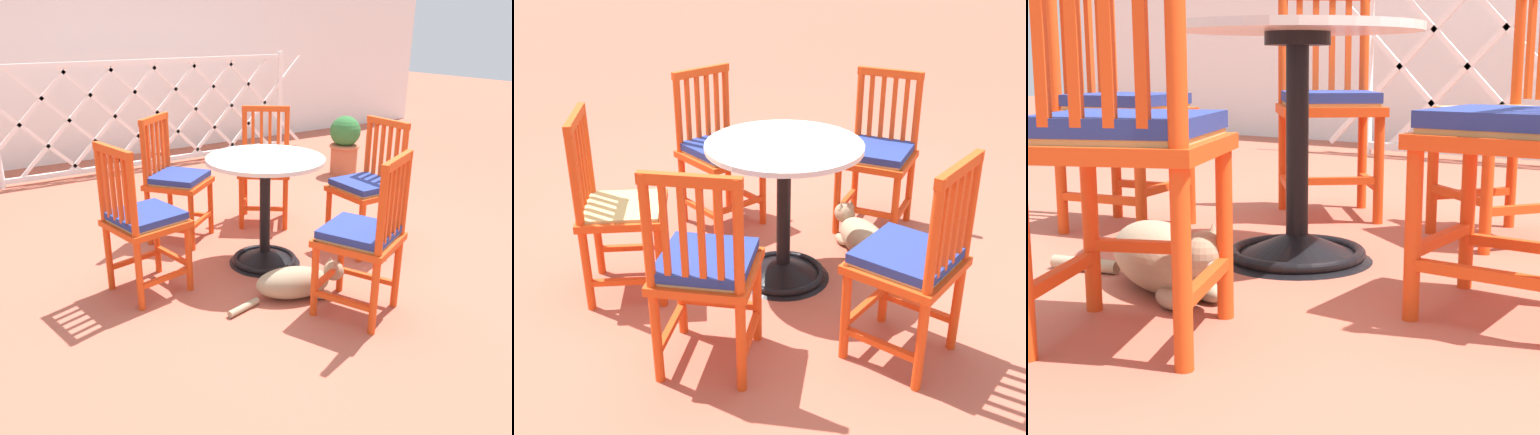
{
  "view_description": "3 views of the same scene",
  "coord_description": "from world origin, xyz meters",
  "views": [
    {
      "loc": [
        -1.89,
        -2.64,
        1.53
      ],
      "look_at": [
        -0.19,
        0.04,
        0.33
      ],
      "focal_mm": 36.52,
      "sensor_mm": 36.0,
      "label": 1
    },
    {
      "loc": [
        -2.28,
        2.01,
        1.75
      ],
      "look_at": [
        -0.05,
        0.05,
        0.32
      ],
      "focal_mm": 45.69,
      "sensor_mm": 36.0,
      "label": 2
    },
    {
      "loc": [
        1.18,
        -1.95,
        0.6
      ],
      "look_at": [
        -0.19,
        0.04,
        0.13
      ],
      "focal_mm": 54.33,
      "sensor_mm": 36.0,
      "label": 3
    }
  ],
  "objects": [
    {
      "name": "orange_chair_near_fence",
      "position": [
        0.61,
        -0.13,
        0.45
      ],
      "size": [
        0.4,
        0.4,
        0.91
      ],
      "color": "#D64214",
      "rests_on": "ground_plane"
    },
    {
      "name": "orange_chair_tucked_in",
      "position": [
        -0.44,
        0.73,
        0.45
      ],
      "size": [
        0.56,
        0.56,
        0.91
      ],
      "color": "#D64214",
      "rests_on": "ground_plane"
    },
    {
      "name": "ground_plane",
      "position": [
        0.0,
        0.0,
        0.0
      ],
      "size": [
        24.0,
        24.0,
        0.0
      ],
      "primitive_type": "plane",
      "color": "#AD5642"
    },
    {
      "name": "cafe_table",
      "position": [
        -0.13,
        0.03,
        0.28
      ],
      "size": [
        0.76,
        0.76,
        0.73
      ],
      "color": "black",
      "rests_on": "ground_plane"
    },
    {
      "name": "orange_chair_by_planter",
      "position": [
        -0.04,
        -0.78,
        0.45
      ],
      "size": [
        0.53,
        0.53,
        0.91
      ],
      "color": "#D64214",
      "rests_on": "ground_plane"
    },
    {
      "name": "orange_chair_facing_out",
      "position": [
        -0.94,
        0.08,
        0.45
      ],
      "size": [
        0.47,
        0.47,
        0.91
      ],
      "color": "#D64214",
      "rests_on": "ground_plane"
    },
    {
      "name": "tabby_cat",
      "position": [
        -0.22,
        -0.47,
        0.1
      ],
      "size": [
        0.74,
        0.35,
        0.23
      ],
      "color": "#9E896B",
      "rests_on": "ground_plane"
    },
    {
      "name": "orange_chair_at_corner",
      "position": [
        0.31,
        0.7,
        0.43
      ],
      "size": [
        0.56,
        0.56,
        0.91
      ],
      "color": "#D64214",
      "rests_on": "ground_plane"
    }
  ]
}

